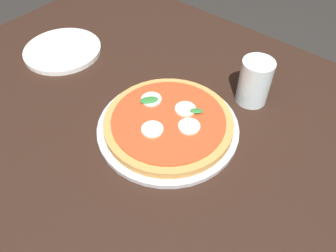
# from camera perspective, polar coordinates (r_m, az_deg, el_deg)

# --- Properties ---
(dining_table) EXTENTS (1.48, 1.10, 0.72)m
(dining_table) POSITION_cam_1_polar(r_m,az_deg,el_deg) (0.82, -0.93, -6.69)
(dining_table) COLOR black
(dining_table) RESTS_ON ground_plane
(serving_tray) EXTENTS (0.33, 0.33, 0.01)m
(serving_tray) POSITION_cam_1_polar(r_m,az_deg,el_deg) (0.78, -0.00, -0.20)
(serving_tray) COLOR silver
(serving_tray) RESTS_ON dining_table
(pizza) EXTENTS (0.30, 0.30, 0.03)m
(pizza) POSITION_cam_1_polar(r_m,az_deg,el_deg) (0.77, 0.08, 0.69)
(pizza) COLOR tan
(pizza) RESTS_ON serving_tray
(plate_white) EXTENTS (0.23, 0.23, 0.01)m
(plate_white) POSITION_cam_1_polar(r_m,az_deg,el_deg) (1.06, -17.60, 12.27)
(plate_white) COLOR white
(plate_white) RESTS_ON dining_table
(glass_cup) EXTENTS (0.08, 0.08, 0.12)m
(glass_cup) POSITION_cam_1_polar(r_m,az_deg,el_deg) (0.84, 14.62, 7.37)
(glass_cup) COLOR silver
(glass_cup) RESTS_ON dining_table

